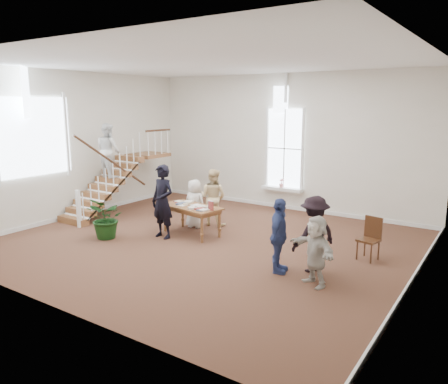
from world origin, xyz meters
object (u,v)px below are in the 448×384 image
Objects in this scene: side_chair at (371,236)px; woman_cluster_c at (316,251)px; woman_cluster_a at (279,236)px; person_yellow at (213,197)px; woman_cluster_b at (314,234)px; police_officer at (163,202)px; elderly_woman at (195,204)px; floor_plant at (107,218)px; library_table at (192,209)px.

woman_cluster_c is at bearing -90.16° from side_chair.
woman_cluster_a is at bearing -113.19° from side_chair.
person_yellow is 1.04× the size of woman_cluster_a.
woman_cluster_b is 1.67× the size of side_chair.
woman_cluster_a is (3.67, -0.51, -0.18)m from police_officer.
woman_cluster_c is at bearing 152.73° from elderly_woman.
woman_cluster_c is 2.17m from side_chair.
police_officer is 1.76× the size of floor_plant.
elderly_woman is at bearing -171.67° from woman_cluster_c.
elderly_woman is at bearing -80.18° from woman_cluster_b.
floor_plant is (-5.73, -0.19, -0.15)m from woman_cluster_c.
woman_cluster_c is (0.90, -0.20, -0.10)m from woman_cluster_a.
woman_cluster_b reaches higher than library_table.
woman_cluster_a reaches higher than elderly_woman.
woman_cluster_c is (0.30, -0.65, -0.12)m from woman_cluster_b.
woman_cluster_b is (4.27, -0.06, -0.16)m from police_officer.
police_officer is 4.63m from woman_cluster_c.
woman_cluster_b is (4.17, -1.31, 0.12)m from elderly_woman.
person_yellow is 1.69× the size of side_chair.
library_table is 3.88m from woman_cluster_b.
woman_cluster_a is 1.44× the size of floor_plant.
woman_cluster_b reaches higher than woman_cluster_c.
person_yellow is at bearing 41.69° from woman_cluster_a.
library_table is 0.84m from police_officer.
floor_plant is at bearing -146.09° from woman_cluster_c.
elderly_woman is at bearing 59.54° from floor_plant.
woman_cluster_b is at bearing -0.59° from library_table.
side_chair is at bearing 170.52° from person_yellow.
floor_plant is (-1.26, -2.15, -0.14)m from elderly_woman.
woman_cluster_a is at bearing -9.90° from library_table.
library_table is 1.29× the size of woman_cluster_c.
police_officer is 5.26m from side_chair.
person_yellow is 1.02× the size of woman_cluster_b.
person_yellow is 1.18× the size of woman_cluster_c.
woman_cluster_c is at bearing -3.00° from police_officer.
woman_cluster_c is 1.27× the size of floor_plant.
woman_cluster_b is at bearing -66.75° from woman_cluster_a.
woman_cluster_c is at bearing -116.15° from woman_cluster_a.
woman_cluster_b is 1.17× the size of woman_cluster_c.
police_officer is 4.27m from woman_cluster_b.
floor_plant is at bearing 55.98° from elderly_woman.
police_officer reaches higher than floor_plant.
woman_cluster_c is at bearing 1.86° from floor_plant.
person_yellow reaches higher than woman_cluster_b.
floor_plant is at bearing -136.44° from police_officer.
elderly_woman is 2.50m from floor_plant.
side_chair is at bearing 178.88° from woman_cluster_b.
person_yellow is at bearing 82.99° from police_officer.
police_officer is at bearing -156.82° from woman_cluster_c.
side_chair is at bearing 21.26° from police_officer.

